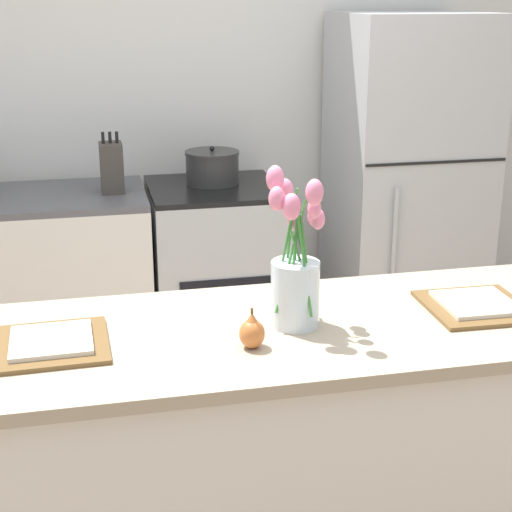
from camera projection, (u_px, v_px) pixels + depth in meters
name	position (u px, v px, depth m)	size (l,w,h in m)	color
back_wall	(179.00, 78.00, 3.83)	(5.20, 0.08, 2.70)	silver
kitchen_island	(275.00, 466.00, 2.26)	(1.80, 0.66, 0.88)	silver
stove_range	(216.00, 277.00, 3.76)	(0.60, 0.61, 0.90)	#B2B5B7
refrigerator	(406.00, 189.00, 3.84)	(0.68, 0.67, 1.66)	#B7BABC
flower_vase	(295.00, 271.00, 2.08)	(0.17, 0.18, 0.44)	silver
pear_figurine	(252.00, 332.00, 1.98)	(0.07, 0.07, 0.11)	#C66B33
plate_setting_left	(52.00, 342.00, 2.00)	(0.29, 0.29, 0.02)	brown
plate_setting_right	(475.00, 305.00, 2.24)	(0.29, 0.29, 0.02)	brown
cooking_pot	(212.00, 167.00, 3.65)	(0.25, 0.25, 0.18)	#2D2D2D
knife_block	(112.00, 167.00, 3.48)	(0.10, 0.14, 0.27)	#3D3833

